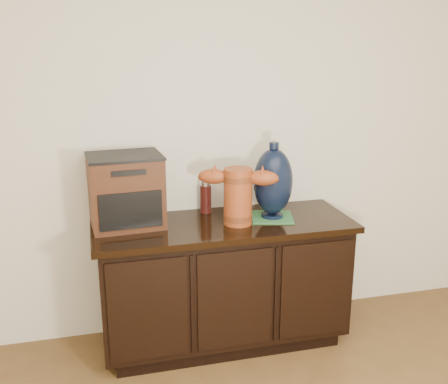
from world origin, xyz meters
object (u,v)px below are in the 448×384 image
object	(u,v)px
terracotta_vessel	(238,193)
tv_radio	(126,191)
sideboard	(223,282)
lamp_base	(273,182)
spray_can	(206,197)

from	to	relation	value
terracotta_vessel	tv_radio	distance (m)	0.61
sideboard	lamp_base	world-z (taller)	lamp_base
sideboard	spray_can	size ratio (longest dim) A/B	7.50
sideboard	spray_can	distance (m)	0.51
sideboard	terracotta_vessel	world-z (taller)	terracotta_vessel
spray_can	sideboard	bearing A→B (deg)	-73.34
sideboard	tv_radio	distance (m)	0.78
sideboard	terracotta_vessel	distance (m)	0.55
lamp_base	spray_can	size ratio (longest dim) A/B	2.23
lamp_base	spray_can	world-z (taller)	lamp_base
sideboard	terracotta_vessel	bearing A→B (deg)	-30.25
sideboard	spray_can	world-z (taller)	spray_can
terracotta_vessel	spray_can	distance (m)	0.28
tv_radio	lamp_base	world-z (taller)	lamp_base
sideboard	terracotta_vessel	size ratio (longest dim) A/B	3.32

